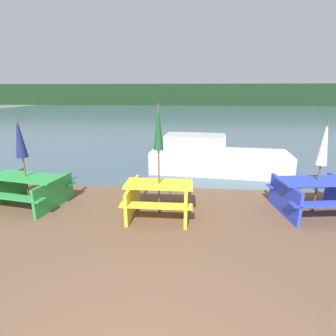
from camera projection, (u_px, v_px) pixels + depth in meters
water at (186, 114)px, 31.56m from camera, size 60.00×50.00×0.00m
far_treeline at (188, 95)px, 50.11m from camera, size 80.00×1.60×4.00m
picnic_table_yellow at (159, 196)px, 5.93m from camera, size 1.51×1.38×0.74m
picnic_table_green at (28, 187)px, 6.44m from camera, size 2.01×1.68×0.74m
picnic_table_blue at (316, 193)px, 5.98m from camera, size 1.91×1.61×0.80m
umbrella_white at (324, 144)px, 5.65m from camera, size 0.24×0.24×2.14m
umbrella_navy at (20, 139)px, 6.10m from camera, size 0.26×0.26×2.14m
umbrella_darkgreen at (158, 130)px, 5.51m from camera, size 0.21×0.21×2.48m
boat at (214, 158)px, 9.03m from camera, size 4.74×1.93×1.29m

